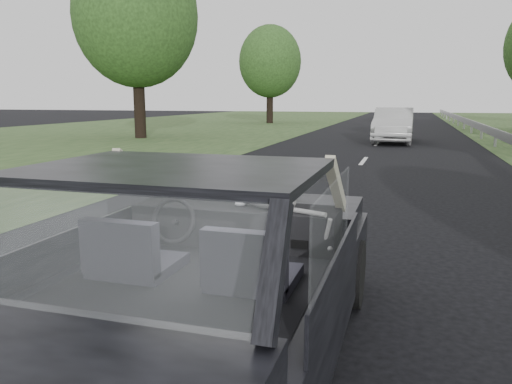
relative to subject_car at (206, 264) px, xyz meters
The scene contains 10 objects.
ground 0.72m from the subject_car, ahead, with size 140.00×140.00×0.00m, color black.
subject_car is the anchor object (origin of this frame).
dashboard 0.64m from the subject_car, 90.00° to the left, with size 1.58×0.45×0.30m, color black.
driver_seat 0.52m from the subject_car, 144.06° to the right, with size 0.50×0.72×0.42m, color black.
passenger_seat 0.52m from the subject_car, 35.94° to the right, with size 0.50×0.72×0.42m, color black.
steering_wheel 0.55m from the subject_car, 140.48° to the left, with size 0.36×0.36×0.04m, color black.
cat 0.74m from the subject_car, 65.60° to the left, with size 0.59×0.18×0.26m, color gray.
other_car 19.09m from the subject_car, 88.22° to the left, with size 1.76×4.45×1.46m, color #BEBEBE.
tree_5 21.37m from the subject_car, 121.09° to the left, with size 5.65×5.65×8.56m, color #1D3216, non-canonical shape.
tree_6 35.43m from the subject_car, 104.80° to the left, with size 4.66×4.66×7.06m, color #1D3216, non-canonical shape.
Camera 1 is at (1.25, -2.95, 1.81)m, focal length 35.00 mm.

